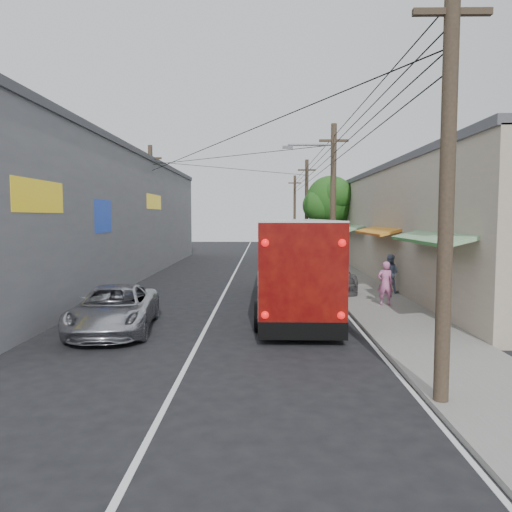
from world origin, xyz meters
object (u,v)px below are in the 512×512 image
at_px(parked_car_far, 291,249).
at_px(parked_car_mid, 300,254).
at_px(jeepney, 114,309).
at_px(pedestrian_near, 385,283).
at_px(pedestrian_far, 390,273).
at_px(parked_suv, 320,272).
at_px(coach_bus, 293,262).

bearing_deg(parked_car_far, parked_car_mid, -85.94).
height_order(jeepney, pedestrian_near, pedestrian_near).
relative_size(jeepney, pedestrian_far, 2.89).
xyz_separation_m(pedestrian_near, pedestrian_far, (0.98, 3.26, 0.02)).
relative_size(parked_car_far, pedestrian_far, 2.80).
height_order(jeepney, parked_suv, parked_suv).
distance_m(coach_bus, parked_car_mid, 17.76).
bearing_deg(parked_car_far, pedestrian_near, -84.79).
bearing_deg(parked_suv, coach_bus, -113.40).
distance_m(parked_car_mid, pedestrian_near, 17.91).
height_order(parked_car_mid, pedestrian_near, pedestrian_near).
bearing_deg(parked_suv, parked_car_mid, 85.52).
xyz_separation_m(parked_car_far, pedestrian_far, (3.46, -19.79, 0.19)).
bearing_deg(jeepney, parked_car_far, 69.54).
bearing_deg(jeepney, coach_bus, 30.04).
distance_m(coach_bus, jeepney, 7.28).
xyz_separation_m(coach_bus, pedestrian_far, (4.60, 3.14, -0.80)).
bearing_deg(jeepney, parked_car_mid, 65.21).
relative_size(coach_bus, pedestrian_near, 7.01).
height_order(parked_suv, parked_car_mid, parked_suv).
height_order(pedestrian_near, pedestrian_far, pedestrian_far).
bearing_deg(parked_car_far, pedestrian_far, -81.00).
height_order(parked_car_far, pedestrian_near, pedestrian_near).
xyz_separation_m(coach_bus, pedestrian_near, (3.61, -0.13, -0.81)).
distance_m(coach_bus, parked_suv, 5.01).
relative_size(jeepney, parked_suv, 0.82).
xyz_separation_m(jeepney, pedestrian_near, (9.42, 4.11, 0.28)).
relative_size(parked_suv, pedestrian_near, 3.60).
distance_m(jeepney, pedestrian_far, 12.76).
bearing_deg(parked_suv, jeepney, -134.23).
height_order(parked_car_mid, parked_car_far, parked_car_far).
bearing_deg(pedestrian_near, coach_bus, -0.29).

